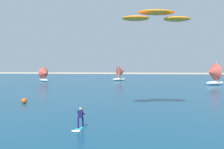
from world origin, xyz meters
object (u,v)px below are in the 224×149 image
Objects in this scene: kite at (157,16)px; sailboat_far_left at (213,74)px; kitesurfer at (80,121)px; sailboat_outermost at (121,73)px; marker_buoy at (24,101)px; sailboat_near_shore at (45,74)px.

sailboat_far_left is at bearing 62.55° from kite.
sailboat_far_left reaches higher than kitesurfer.
kite is 41.63m from sailboat_outermost.
sailboat_outermost is at bearing 87.99° from kitesurfer.
sailboat_outermost reaches higher than marker_buoy.
sailboat_near_shore is at bearing 112.04° from kitesurfer.
sailboat_outermost is (19.36, 4.16, 0.18)m from sailboat_near_shore.
marker_buoy is (-10.92, -36.71, -1.68)m from sailboat_outermost.
sailboat_far_left is 1.32× the size of sailboat_near_shore.
kite is at bearing -82.92° from sailboat_outermost.
kite reaches higher than sailboat_far_left.
sailboat_far_left is 1.20× the size of sailboat_outermost.
sailboat_near_shore is at bearing -167.88° from sailboat_outermost.
sailboat_far_left reaches higher than sailboat_near_shore.
kitesurfer is at bearing -132.71° from kite.
kitesurfer is 0.46× the size of sailboat_outermost.
marker_buoy is (-9.25, 11.11, -0.25)m from kitesurfer.
marker_buoy is at bearing -140.38° from sailboat_far_left.
sailboat_outermost is 38.34m from marker_buoy.
sailboat_far_left is at bearing 59.11° from kitesurfer.
sailboat_outermost reaches higher than kitesurfer.
kite reaches higher than sailboat_outermost.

